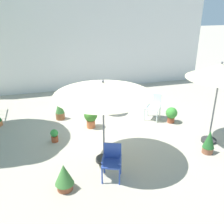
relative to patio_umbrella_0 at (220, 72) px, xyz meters
The scene contains 13 objects.
ground_plane 3.67m from the patio_umbrella_0, 150.83° to the left, with size 60.00×60.00×0.00m, color #ACA390.
villa_facade 6.60m from the patio_umbrella_0, 113.32° to the left, with size 11.62×0.30×5.00m, color silver.
patio_umbrella_0 is the anchor object (origin of this frame).
patio_umbrella_1 3.25m from the patio_umbrella_0, behind, with size 2.35×2.35×2.20m.
cafe_table_0 4.08m from the patio_umbrella_0, 129.66° to the left, with size 0.81×0.81×0.76m.
patio_chair_0 3.70m from the patio_umbrella_0, 165.95° to the right, with size 0.56×0.57×0.85m.
patio_chair_1 2.70m from the patio_umbrella_0, 115.54° to the left, with size 0.66×0.66×0.90m.
potted_plant_1 1.90m from the patio_umbrella_0, 127.63° to the right, with size 0.32×0.32×0.68m.
potted_plant_2 5.26m from the patio_umbrella_0, 145.70° to the left, with size 0.31×0.31×0.73m.
potted_plant_3 4.08m from the patio_umbrella_0, 149.64° to the left, with size 0.43×0.43×0.66m.
potted_plant_4 4.80m from the patio_umbrella_0, 167.63° to the right, with size 0.42×0.42×0.65m.
potted_plant_5 2.39m from the patio_umbrella_0, 107.32° to the left, with size 0.39×0.39×0.54m.
potted_plant_6 4.97m from the patio_umbrella_0, 164.17° to the left, with size 0.23×0.23×0.40m.
Camera 1 is at (-1.98, -7.10, 3.90)m, focal length 41.31 mm.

